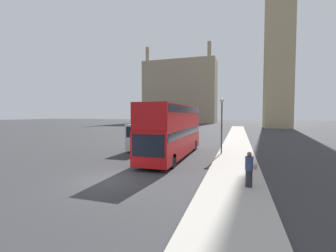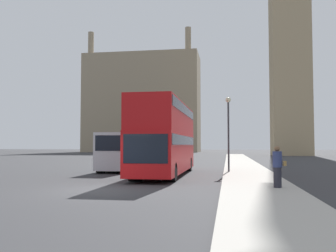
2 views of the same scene
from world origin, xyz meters
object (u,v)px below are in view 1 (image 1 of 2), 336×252
(pedestrian, at_px, (249,169))
(street_lamp, at_px, (222,117))
(white_van, at_px, (146,136))
(red_double_decker_bus, at_px, (173,128))

(pedestrian, xyz_separation_m, street_lamp, (-1.98, 9.26, 2.48))
(white_van, relative_size, pedestrian, 3.14)
(white_van, height_order, street_lamp, street_lamp)
(white_van, bearing_deg, red_double_decker_bus, -37.09)
(white_van, relative_size, street_lamp, 1.08)
(pedestrian, relative_size, street_lamp, 0.34)
(pedestrian, bearing_deg, street_lamp, 102.07)
(white_van, distance_m, pedestrian, 14.06)
(red_double_decker_bus, xyz_separation_m, white_van, (-3.88, 2.93, -1.02))
(red_double_decker_bus, bearing_deg, pedestrian, -50.45)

